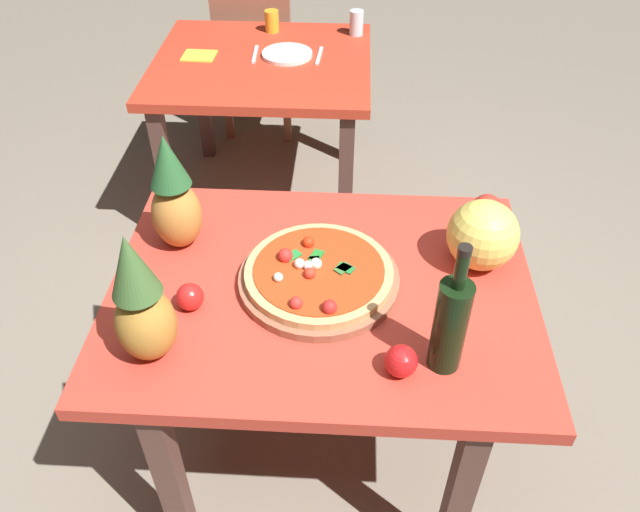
# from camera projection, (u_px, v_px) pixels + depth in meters

# --- Properties ---
(ground_plane) EXTENTS (10.00, 10.00, 0.00)m
(ground_plane) POSITION_uv_depth(u_px,v_px,m) (321.00, 440.00, 2.11)
(ground_plane) COLOR gray
(display_table) EXTENTS (1.11, 0.84, 0.72)m
(display_table) POSITION_uv_depth(u_px,v_px,m) (322.00, 311.00, 1.70)
(display_table) COLOR brown
(display_table) RESTS_ON ground_plane
(background_table) EXTENTS (0.93, 0.86, 0.72)m
(background_table) POSITION_uv_depth(u_px,v_px,m) (263.00, 82.00, 2.76)
(background_table) COLOR brown
(background_table) RESTS_ON ground_plane
(dining_chair) EXTENTS (0.41, 0.41, 0.85)m
(dining_chair) POSITION_uv_depth(u_px,v_px,m) (257.00, 50.00, 3.35)
(dining_chair) COLOR #975B43
(dining_chair) RESTS_ON ground_plane
(pizza_board) EXTENTS (0.42, 0.42, 0.02)m
(pizza_board) POSITION_uv_depth(u_px,v_px,m) (319.00, 279.00, 1.64)
(pizza_board) COLOR #975B43
(pizza_board) RESTS_ON display_table
(pizza) EXTENTS (0.39, 0.39, 0.06)m
(pizza) POSITION_uv_depth(u_px,v_px,m) (318.00, 272.00, 1.62)
(pizza) COLOR tan
(pizza) RESTS_ON pizza_board
(wine_bottle) EXTENTS (0.08, 0.08, 0.35)m
(wine_bottle) POSITION_uv_depth(u_px,v_px,m) (450.00, 323.00, 1.36)
(wine_bottle) COLOR black
(wine_bottle) RESTS_ON display_table
(pineapple_left) EXTENTS (0.14, 0.14, 0.34)m
(pineapple_left) POSITION_uv_depth(u_px,v_px,m) (174.00, 198.00, 1.67)
(pineapple_left) COLOR #BF7F38
(pineapple_left) RESTS_ON display_table
(pineapple_right) EXTENTS (0.14, 0.14, 0.35)m
(pineapple_right) POSITION_uv_depth(u_px,v_px,m) (141.00, 305.00, 1.36)
(pineapple_right) COLOR #B57F32
(pineapple_right) RESTS_ON display_table
(melon) EXTENTS (0.19, 0.19, 0.19)m
(melon) POSITION_uv_depth(u_px,v_px,m) (483.00, 235.00, 1.64)
(melon) COLOR #E5D55F
(melon) RESTS_ON display_table
(bell_pepper) EXTENTS (0.09, 0.09, 0.10)m
(bell_pepper) POSITION_uv_depth(u_px,v_px,m) (486.00, 211.00, 1.80)
(bell_pepper) COLOR red
(bell_pepper) RESTS_ON display_table
(tomato_by_bottle) EXTENTS (0.07, 0.07, 0.07)m
(tomato_by_bottle) POSITION_uv_depth(u_px,v_px,m) (190.00, 297.00, 1.56)
(tomato_by_bottle) COLOR red
(tomato_by_bottle) RESTS_ON display_table
(tomato_beside_pepper) EXTENTS (0.08, 0.08, 0.08)m
(tomato_beside_pepper) POSITION_uv_depth(u_px,v_px,m) (401.00, 361.00, 1.40)
(tomato_beside_pepper) COLOR red
(tomato_beside_pepper) RESTS_ON display_table
(drinking_glass_juice) EXTENTS (0.07, 0.07, 0.10)m
(drinking_glass_juice) POSITION_uv_depth(u_px,v_px,m) (272.00, 21.00, 2.90)
(drinking_glass_juice) COLOR gold
(drinking_glass_juice) RESTS_ON background_table
(drinking_glass_water) EXTENTS (0.06, 0.06, 0.11)m
(drinking_glass_water) POSITION_uv_depth(u_px,v_px,m) (356.00, 23.00, 2.87)
(drinking_glass_water) COLOR silver
(drinking_glass_water) RESTS_ON background_table
(dinner_plate) EXTENTS (0.22, 0.22, 0.02)m
(dinner_plate) POSITION_uv_depth(u_px,v_px,m) (287.00, 54.00, 2.72)
(dinner_plate) COLOR white
(dinner_plate) RESTS_ON background_table
(fork_utensil) EXTENTS (0.02, 0.18, 0.01)m
(fork_utensil) POSITION_uv_depth(u_px,v_px,m) (255.00, 54.00, 2.73)
(fork_utensil) COLOR silver
(fork_utensil) RESTS_ON background_table
(knife_utensil) EXTENTS (0.03, 0.18, 0.01)m
(knife_utensil) POSITION_uv_depth(u_px,v_px,m) (319.00, 56.00, 2.71)
(knife_utensil) COLOR silver
(knife_utensil) RESTS_ON background_table
(napkin_folded) EXTENTS (0.14, 0.13, 0.01)m
(napkin_folded) POSITION_uv_depth(u_px,v_px,m) (199.00, 56.00, 2.72)
(napkin_folded) COLOR yellow
(napkin_folded) RESTS_ON background_table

